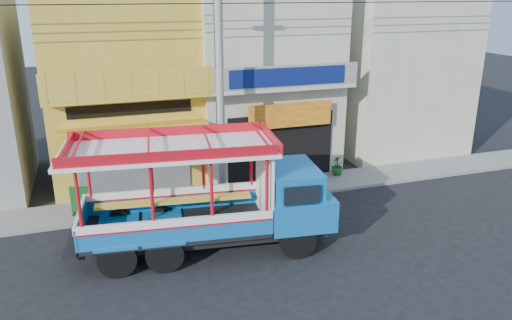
{
  "coord_description": "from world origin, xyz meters",
  "views": [
    {
      "loc": [
        -5.35,
        -13.62,
        7.7
      ],
      "look_at": [
        0.07,
        2.5,
        1.92
      ],
      "focal_mm": 35.0,
      "sensor_mm": 36.0,
      "label": 1
    }
  ],
  "objects": [
    {
      "name": "filler_building_right",
      "position": [
        9.0,
        8.0,
        3.8
      ],
      "size": [
        6.0,
        6.0,
        7.6
      ],
      "primitive_type": "cube",
      "color": "#B7B196",
      "rests_on": "ground"
    },
    {
      "name": "shophouse_left",
      "position": [
        -4.0,
        7.96,
        4.11
      ],
      "size": [
        6.0,
        7.5,
        8.24
      ],
      "color": "gold",
      "rests_on": "ground"
    },
    {
      "name": "shophouse_right",
      "position": [
        2.0,
        7.96,
        4.11
      ],
      "size": [
        6.0,
        6.75,
        8.24
      ],
      "color": "#B7B196",
      "rests_on": "ground"
    },
    {
      "name": "songthaew_truck",
      "position": [
        -1.83,
        0.02,
        1.78
      ],
      "size": [
        8.17,
        3.49,
        3.7
      ],
      "color": "black",
      "rests_on": "ground"
    },
    {
      "name": "party_pilaster",
      "position": [
        -1.0,
        4.85,
        4.0
      ],
      "size": [
        0.35,
        0.3,
        8.0
      ],
      "primitive_type": "cube",
      "color": "#B7B196",
      "rests_on": "ground"
    },
    {
      "name": "sidewalk",
      "position": [
        0.0,
        4.0,
        0.06
      ],
      "size": [
        30.0,
        2.0,
        0.12
      ],
      "primitive_type": "cube",
      "color": "slate",
      "rests_on": "ground"
    },
    {
      "name": "potted_plant_b",
      "position": [
        2.31,
        3.73,
        0.64
      ],
      "size": [
        0.73,
        0.73,
        1.04
      ],
      "primitive_type": "imported",
      "rotation": [
        0.0,
        0.0,
        2.33
      ],
      "color": "#18561A",
      "rests_on": "sidewalk"
    },
    {
      "name": "utility_pole",
      "position": [
        -0.85,
        3.3,
        5.03
      ],
      "size": [
        28.0,
        0.26,
        9.0
      ],
      "color": "gray",
      "rests_on": "ground"
    },
    {
      "name": "green_sign",
      "position": [
        -6.07,
        3.75,
        0.57
      ],
      "size": [
        0.68,
        0.49,
        1.06
      ],
      "color": "black",
      "rests_on": "sidewalk"
    },
    {
      "name": "potted_plant_a",
      "position": [
        1.77,
        3.78,
        0.54
      ],
      "size": [
        0.94,
        0.98,
        0.85
      ],
      "primitive_type": "imported",
      "rotation": [
        0.0,
        0.0,
        1.09
      ],
      "color": "#18561A",
      "rests_on": "sidewalk"
    },
    {
      "name": "ground",
      "position": [
        0.0,
        0.0,
        0.0
      ],
      "size": [
        90.0,
        90.0,
        0.0
      ],
      "primitive_type": "plane",
      "color": "black",
      "rests_on": "ground"
    },
    {
      "name": "potted_plant_c",
      "position": [
        4.45,
        4.5,
        0.56
      ],
      "size": [
        0.68,
        0.68,
        0.88
      ],
      "primitive_type": "imported",
      "rotation": [
        0.0,
        0.0,
        4.11
      ],
      "color": "#18561A",
      "rests_on": "sidewalk"
    }
  ]
}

